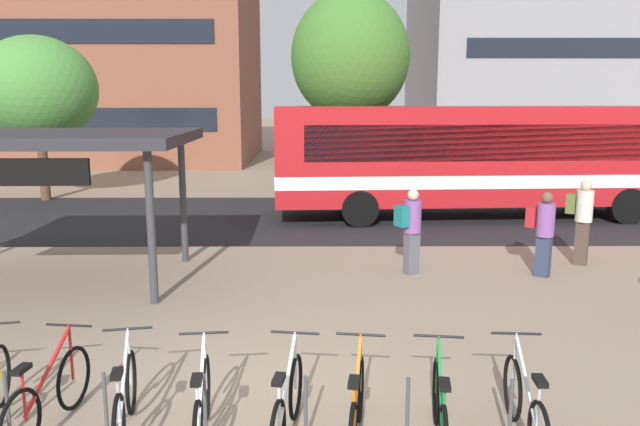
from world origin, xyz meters
TOP-DOWN VIEW (x-y plane):
  - ground at (0.00, 0.00)m, footprint 200.00×200.00m
  - bus_lane_asphalt at (0.00, 11.16)m, footprint 80.00×7.20m
  - city_bus at (5.47, 11.17)m, footprint 12.14×3.19m
  - parked_bicycle_red_2 at (-2.21, -0.54)m, footprint 0.52×1.72m
  - parked_bicycle_silver_3 at (-1.38, -0.65)m, footprint 0.52×1.70m
  - parked_bicycle_white_4 at (-0.57, -0.78)m, footprint 0.52×1.72m
  - parked_bicycle_white_5 at (0.28, -0.77)m, footprint 0.52×1.71m
  - parked_bicycle_orange_6 at (0.97, -0.83)m, footprint 0.52×1.71m
  - parked_bicycle_green_7 at (1.79, -0.88)m, footprint 0.52×1.72m
  - parked_bicycle_silver_8 at (2.65, -0.82)m, footprint 0.52×1.72m
  - transit_shelter at (-4.69, 4.82)m, footprint 5.84×3.65m
  - commuter_red_pack_0 at (4.97, 5.12)m, footprint 0.60×0.56m
  - commuter_olive_pack_1 at (6.08, 5.98)m, footprint 0.61×0.53m
  - commuter_teal_pack_2 at (2.42, 5.27)m, footprint 0.60×0.51m
  - street_tree_0 at (-8.68, 14.33)m, footprint 3.89×3.89m
  - street_tree_1 at (1.71, 14.49)m, footprint 3.93×3.93m
  - building_right_wing at (20.80, 35.91)m, footprint 26.53×13.08m

SIDE VIEW (x-z plane):
  - ground at x=0.00m, z-range 0.00..0.00m
  - bus_lane_asphalt at x=0.00m, z-range 0.00..0.01m
  - parked_bicycle_red_2 at x=-2.21m, z-range -0.11..0.88m
  - parked_bicycle_silver_3 at x=-1.38m, z-range -0.11..0.88m
  - parked_bicycle_white_4 at x=-0.57m, z-range -0.11..0.88m
  - parked_bicycle_white_5 at x=0.28m, z-range -0.11..0.88m
  - parked_bicycle_orange_6 at x=0.97m, z-range -0.11..0.88m
  - parked_bicycle_green_7 at x=1.79m, z-range -0.11..0.88m
  - parked_bicycle_silver_8 at x=2.65m, z-range -0.11..0.88m
  - commuter_red_pack_0 at x=4.97m, z-range 0.12..1.79m
  - commuter_teal_pack_2 at x=2.42m, z-range 0.13..1.82m
  - commuter_olive_pack_1 at x=6.08m, z-range 0.14..1.93m
  - city_bus at x=5.47m, z-range 0.18..3.38m
  - transit_shelter at x=-4.69m, z-range 1.23..4.05m
  - street_tree_0 at x=-8.68m, z-range 0.97..6.43m
  - street_tree_1 at x=1.71m, z-range 1.31..8.23m
  - building_right_wing at x=20.80m, z-range 0.00..19.48m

